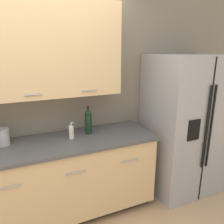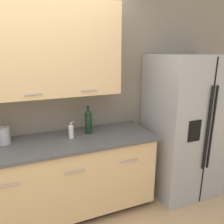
{
  "view_description": "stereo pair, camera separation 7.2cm",
  "coord_description": "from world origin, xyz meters",
  "px_view_note": "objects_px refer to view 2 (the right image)",
  "views": [
    {
      "loc": [
        0.02,
        -1.41,
        1.83
      ],
      "look_at": [
        0.95,
        0.74,
        1.16
      ],
      "focal_mm": 35.0,
      "sensor_mm": 36.0,
      "label": 1
    },
    {
      "loc": [
        0.08,
        -1.43,
        1.83
      ],
      "look_at": [
        0.95,
        0.74,
        1.16
      ],
      "focal_mm": 35.0,
      "sensor_mm": 36.0,
      "label": 2
    }
  ],
  "objects_px": {
    "wine_bottle": "(88,121)",
    "soap_dispenser": "(71,132)",
    "refrigerator": "(185,125)",
    "steel_canister": "(4,136)"
  },
  "relations": [
    {
      "from": "refrigerator",
      "to": "soap_dispenser",
      "type": "height_order",
      "value": "refrigerator"
    },
    {
      "from": "refrigerator",
      "to": "steel_canister",
      "type": "height_order",
      "value": "refrigerator"
    },
    {
      "from": "wine_bottle",
      "to": "soap_dispenser",
      "type": "distance_m",
      "value": 0.24
    },
    {
      "from": "refrigerator",
      "to": "soap_dispenser",
      "type": "relative_size",
      "value": 9.76
    },
    {
      "from": "soap_dispenser",
      "to": "refrigerator",
      "type": "bearing_deg",
      "value": -3.63
    },
    {
      "from": "steel_canister",
      "to": "refrigerator",
      "type": "bearing_deg",
      "value": -5.3
    },
    {
      "from": "refrigerator",
      "to": "wine_bottle",
      "type": "distance_m",
      "value": 1.26
    },
    {
      "from": "refrigerator",
      "to": "steel_canister",
      "type": "distance_m",
      "value": 2.13
    },
    {
      "from": "wine_bottle",
      "to": "steel_canister",
      "type": "distance_m",
      "value": 0.88
    },
    {
      "from": "soap_dispenser",
      "to": "steel_canister",
      "type": "bearing_deg",
      "value": 171.07
    }
  ]
}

